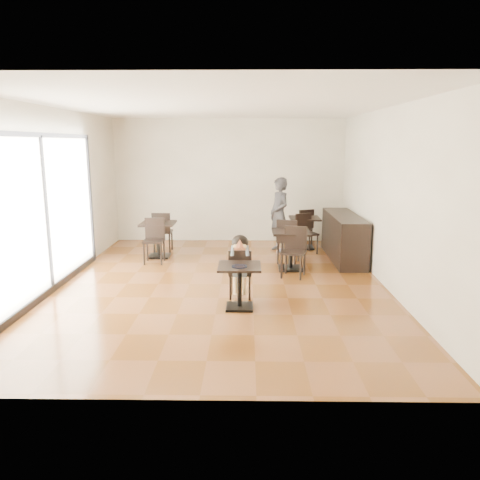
{
  "coord_description": "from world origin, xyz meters",
  "views": [
    {
      "loc": [
        0.49,
        -8.32,
        2.57
      ],
      "look_at": [
        0.36,
        -0.77,
        1.0
      ],
      "focal_mm": 35.0,
      "sensor_mm": 36.0,
      "label": 1
    }
  ],
  "objects_px": {
    "cafe_table_left": "(159,240)",
    "chair_back_b": "(307,234)",
    "child": "(240,267)",
    "cafe_table_mid": "(291,250)",
    "child_chair": "(240,273)",
    "cafe_table_back": "(304,233)",
    "chair_mid_a": "(289,241)",
    "adult_patron": "(279,215)",
    "chair_left_a": "(163,232)",
    "chair_back_a": "(302,227)",
    "chair_mid_b": "(293,253)",
    "child_table": "(239,287)",
    "chair_left_b": "(154,241)"
  },
  "relations": [
    {
      "from": "cafe_table_mid",
      "to": "chair_back_b",
      "type": "height_order",
      "value": "chair_back_b"
    },
    {
      "from": "cafe_table_left",
      "to": "chair_left_a",
      "type": "distance_m",
      "value": 0.56
    },
    {
      "from": "chair_left_b",
      "to": "cafe_table_back",
      "type": "bearing_deg",
      "value": 23.14
    },
    {
      "from": "child_chair",
      "to": "child",
      "type": "distance_m",
      "value": 0.11
    },
    {
      "from": "cafe_table_left",
      "to": "cafe_table_back",
      "type": "height_order",
      "value": "cafe_table_left"
    },
    {
      "from": "child_chair",
      "to": "chair_back_b",
      "type": "distance_m",
      "value": 3.58
    },
    {
      "from": "child",
      "to": "chair_left_b",
      "type": "distance_m",
      "value": 2.97
    },
    {
      "from": "adult_patron",
      "to": "chair_left_b",
      "type": "bearing_deg",
      "value": -90.21
    },
    {
      "from": "chair_mid_b",
      "to": "chair_mid_a",
      "type": "bearing_deg",
      "value": 107.38
    },
    {
      "from": "child_chair",
      "to": "chair_mid_b",
      "type": "bearing_deg",
      "value": -129.4
    },
    {
      "from": "chair_left_b",
      "to": "chair_left_a",
      "type": "bearing_deg",
      "value": 89.36
    },
    {
      "from": "cafe_table_back",
      "to": "chair_mid_a",
      "type": "relative_size",
      "value": 0.79
    },
    {
      "from": "child_chair",
      "to": "chair_left_a",
      "type": "bearing_deg",
      "value": -60.49
    },
    {
      "from": "chair_back_b",
      "to": "chair_left_b",
      "type": "bearing_deg",
      "value": 171.93
    },
    {
      "from": "child_table",
      "to": "cafe_table_mid",
      "type": "xyz_separation_m",
      "value": [
        1.02,
        2.34,
        0.05
      ]
    },
    {
      "from": "child",
      "to": "cafe_table_mid",
      "type": "relative_size",
      "value": 1.31
    },
    {
      "from": "child_chair",
      "to": "chair_back_b",
      "type": "xyz_separation_m",
      "value": [
        1.53,
        3.24,
        0.04
      ]
    },
    {
      "from": "chair_mid_a",
      "to": "chair_back_b",
      "type": "relative_size",
      "value": 1.05
    },
    {
      "from": "adult_patron",
      "to": "cafe_table_mid",
      "type": "relative_size",
      "value": 2.19
    },
    {
      "from": "chair_left_a",
      "to": "child",
      "type": "bearing_deg",
      "value": 118.88
    },
    {
      "from": "cafe_table_left",
      "to": "cafe_table_back",
      "type": "relative_size",
      "value": 1.04
    },
    {
      "from": "chair_back_b",
      "to": "chair_left_a",
      "type": "bearing_deg",
      "value": 154.01
    },
    {
      "from": "chair_back_a",
      "to": "chair_back_b",
      "type": "xyz_separation_m",
      "value": [
        -0.0,
        -0.98,
        0.0
      ]
    },
    {
      "from": "cafe_table_mid",
      "to": "child",
      "type": "bearing_deg",
      "value": -119.62
    },
    {
      "from": "cafe_table_left",
      "to": "chair_mid_a",
      "type": "bearing_deg",
      "value": -9.46
    },
    {
      "from": "child_chair",
      "to": "cafe_table_back",
      "type": "bearing_deg",
      "value": -111.99
    },
    {
      "from": "cafe_table_back",
      "to": "chair_mid_b",
      "type": "distance_m",
      "value": 2.61
    },
    {
      "from": "child_table",
      "to": "child",
      "type": "distance_m",
      "value": 0.58
    },
    {
      "from": "cafe_table_left",
      "to": "chair_left_a",
      "type": "relative_size",
      "value": 0.83
    },
    {
      "from": "chair_left_b",
      "to": "adult_patron",
      "type": "bearing_deg",
      "value": 22.91
    },
    {
      "from": "child_chair",
      "to": "child",
      "type": "xyz_separation_m",
      "value": [
        0.0,
        0.0,
        0.11
      ]
    },
    {
      "from": "cafe_table_mid",
      "to": "chair_mid_a",
      "type": "relative_size",
      "value": 0.83
    },
    {
      "from": "child_chair",
      "to": "chair_mid_a",
      "type": "bearing_deg",
      "value": -113.49
    },
    {
      "from": "cafe_table_back",
      "to": "chair_back_b",
      "type": "xyz_separation_m",
      "value": [
        0.0,
        -0.55,
        0.08
      ]
    },
    {
      "from": "cafe_table_left",
      "to": "chair_mid_a",
      "type": "distance_m",
      "value": 2.97
    },
    {
      "from": "chair_mid_a",
      "to": "chair_back_a",
      "type": "bearing_deg",
      "value": -87.89
    },
    {
      "from": "cafe_table_back",
      "to": "adult_patron",
      "type": "bearing_deg",
      "value": -155.22
    },
    {
      "from": "child_chair",
      "to": "chair_left_a",
      "type": "xyz_separation_m",
      "value": [
        -1.91,
        3.37,
        0.06
      ]
    },
    {
      "from": "child_table",
      "to": "cafe_table_left",
      "type": "relative_size",
      "value": 0.88
    },
    {
      "from": "cafe_table_back",
      "to": "chair_left_b",
      "type": "relative_size",
      "value": 0.8
    },
    {
      "from": "adult_patron",
      "to": "chair_left_a",
      "type": "bearing_deg",
      "value": -111.38
    },
    {
      "from": "cafe_table_left",
      "to": "chair_back_b",
      "type": "distance_m",
      "value": 3.47
    },
    {
      "from": "chair_left_b",
      "to": "chair_back_a",
      "type": "height_order",
      "value": "chair_left_b"
    },
    {
      "from": "child",
      "to": "child_chair",
      "type": "bearing_deg",
      "value": 0.0
    },
    {
      "from": "child_chair",
      "to": "chair_mid_b",
      "type": "relative_size",
      "value": 0.87
    },
    {
      "from": "cafe_table_mid",
      "to": "chair_mid_a",
      "type": "height_order",
      "value": "chair_mid_a"
    },
    {
      "from": "chair_back_a",
      "to": "adult_patron",
      "type": "bearing_deg",
      "value": 24.69
    },
    {
      "from": "cafe_table_left",
      "to": "chair_mid_b",
      "type": "xyz_separation_m",
      "value": [
        2.93,
        -1.59,
        0.09
      ]
    },
    {
      "from": "adult_patron",
      "to": "chair_left_a",
      "type": "xyz_separation_m",
      "value": [
        -2.79,
        -0.12,
        -0.4
      ]
    },
    {
      "from": "chair_mid_a",
      "to": "cafe_table_left",
      "type": "bearing_deg",
      "value": 7.93
    }
  ]
}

